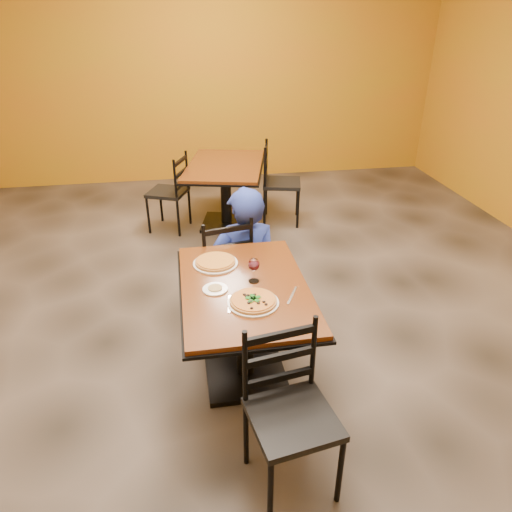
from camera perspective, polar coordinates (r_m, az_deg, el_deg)
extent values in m
cube|color=black|center=(3.85, -2.37, -9.30)|extent=(7.00, 8.00, 0.01)
cube|color=#BD6815|center=(7.10, -7.11, 21.00)|extent=(7.00, 0.01, 3.00)
cube|color=#682C10|center=(3.02, -1.41, -3.84)|extent=(0.80, 1.20, 0.03)
cube|color=black|center=(3.04, -1.40, -4.24)|extent=(0.83, 1.23, 0.02)
cylinder|color=black|center=(3.23, -1.33, -9.36)|extent=(0.12, 0.12, 0.66)
cube|color=black|center=(3.45, -1.27, -13.99)|extent=(0.55, 0.55, 0.04)
cube|color=#682C10|center=(5.47, -3.78, 10.91)|extent=(1.09, 1.40, 0.03)
cube|color=black|center=(5.48, -3.77, 10.65)|extent=(1.13, 1.43, 0.02)
cylinder|color=black|center=(5.59, -3.66, 7.32)|extent=(0.12, 0.12, 0.66)
cube|color=black|center=(5.72, -3.56, 4.04)|extent=(0.68, 0.68, 0.04)
imported|color=navy|center=(3.84, -1.35, 0.49)|extent=(0.57, 0.38, 1.12)
cylinder|color=white|center=(2.84, -0.33, -5.68)|extent=(0.31, 0.31, 0.01)
cylinder|color=maroon|center=(2.83, -0.33, -5.40)|extent=(0.28, 0.28, 0.02)
cylinder|color=white|center=(3.27, -4.93, -0.89)|extent=(0.31, 0.31, 0.01)
cylinder|color=gold|center=(3.26, -4.95, -0.65)|extent=(0.28, 0.28, 0.02)
cylinder|color=white|center=(2.98, -4.97, -4.01)|extent=(0.16, 0.16, 0.01)
cylinder|color=#A88A51|center=(2.97, -4.97, -3.86)|extent=(0.09, 0.09, 0.01)
cube|color=silver|center=(2.84, -3.25, -5.83)|extent=(0.04, 0.19, 0.00)
cube|color=silver|center=(2.92, 4.40, -4.77)|extent=(0.11, 0.19, 0.00)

